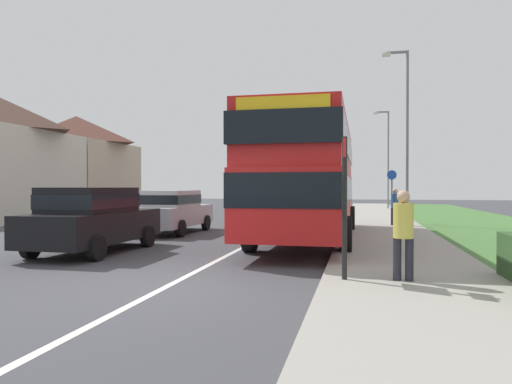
{
  "coord_description": "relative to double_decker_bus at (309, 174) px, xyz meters",
  "views": [
    {
      "loc": [
        3.26,
        -7.57,
        1.72
      ],
      "look_at": [
        0.67,
        4.08,
        1.6
      ],
      "focal_mm": 32.84,
      "sensor_mm": 36.0,
      "label": 1
    }
  ],
  "objects": [
    {
      "name": "double_decker_bus",
      "position": [
        0.0,
        0.0,
        0.0
      ],
      "size": [
        2.8,
        10.72,
        3.7
      ],
      "color": "red",
      "rests_on": "ground_plane"
    },
    {
      "name": "pavement_near_side",
      "position": [
        2.54,
        -1.42,
        -2.08
      ],
      "size": [
        3.2,
        68.0,
        0.12
      ],
      "primitive_type": "cube",
      "color": "#9E998E",
      "rests_on": "ground_plane"
    },
    {
      "name": "parked_car_black",
      "position": [
        -5.26,
        -3.95,
        -1.2
      ],
      "size": [
        1.97,
        4.33,
        1.71
      ],
      "color": "black",
      "rests_on": "ground_plane"
    },
    {
      "name": "parked_car_silver",
      "position": [
        -5.32,
        1.42,
        -1.26
      ],
      "size": [
        1.97,
        4.39,
        1.6
      ],
      "color": "#B7B7BC",
      "rests_on": "ground_plane"
    },
    {
      "name": "bus_stop_sign",
      "position": [
        1.34,
        -6.73,
        -0.6
      ],
      "size": [
        0.09,
        0.52,
        2.6
      ],
      "color": "black",
      "rests_on": "ground_plane"
    },
    {
      "name": "house_terrace_far_side",
      "position": [
        -16.86,
        9.35,
        1.09
      ],
      "size": [
        6.02,
        13.66,
        6.46
      ],
      "color": "beige",
      "rests_on": "ground_plane"
    },
    {
      "name": "pedestrian_walking_away",
      "position": [
        3.04,
        5.48,
        -1.17
      ],
      "size": [
        0.34,
        0.34,
        1.67
      ],
      "color": "#23232D",
      "rests_on": "ground_plane"
    },
    {
      "name": "street_lamp_far",
      "position": [
        3.57,
        21.66,
        2.14
      ],
      "size": [
        1.14,
        0.2,
        7.47
      ],
      "color": "slate",
      "rests_on": "ground_plane"
    },
    {
      "name": "ground_plane",
      "position": [
        -1.66,
        -7.42,
        -2.14
      ],
      "size": [
        120.0,
        120.0,
        0.0
      ],
      "primitive_type": "plane",
      "color": "#424247"
    },
    {
      "name": "street_lamp_mid",
      "position": [
        3.52,
        6.47,
        2.26
      ],
      "size": [
        1.14,
        0.2,
        7.7
      ],
      "color": "slate",
      "rests_on": "ground_plane"
    },
    {
      "name": "lane_marking_centre",
      "position": [
        -1.66,
        0.58,
        -2.14
      ],
      "size": [
        0.14,
        60.0,
        0.01
      ],
      "primitive_type": "cube",
      "color": "silver",
      "rests_on": "ground_plane"
    },
    {
      "name": "pedestrian_at_stop",
      "position": [
        2.32,
        -6.64,
        -1.17
      ],
      "size": [
        0.34,
        0.34,
        1.67
      ],
      "color": "#23232D",
      "rests_on": "ground_plane"
    },
    {
      "name": "cycle_route_sign",
      "position": [
        3.05,
        7.78,
        -0.71
      ],
      "size": [
        0.44,
        0.08,
        2.52
      ],
      "color": "slate",
      "rests_on": "ground_plane"
    }
  ]
}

